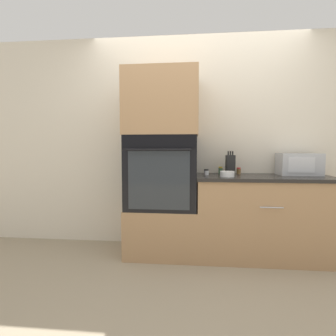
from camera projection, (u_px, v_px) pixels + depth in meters
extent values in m
plane|color=gray|center=(197.00, 266.00, 2.61)|extent=(12.00, 12.00, 0.00)
cube|color=beige|center=(197.00, 142.00, 3.15)|extent=(8.00, 0.05, 2.50)
cube|color=#A87F56|center=(162.00, 230.00, 2.93)|extent=(0.77, 0.60, 0.52)
cube|color=black|center=(162.00, 172.00, 2.88)|extent=(0.75, 0.59, 0.78)
cube|color=black|center=(159.00, 141.00, 2.56)|extent=(0.72, 0.01, 0.13)
cube|color=#3FBFF2|center=(159.00, 141.00, 2.56)|extent=(0.09, 0.00, 0.03)
cube|color=#282D33|center=(159.00, 180.00, 2.59)|extent=(0.61, 0.01, 0.59)
cylinder|color=black|center=(158.00, 150.00, 2.54)|extent=(0.64, 0.02, 0.02)
cube|color=#A87F56|center=(162.00, 104.00, 2.83)|extent=(0.77, 0.60, 0.68)
cube|color=#A87F56|center=(263.00, 218.00, 2.81)|extent=(1.40, 0.60, 0.84)
cube|color=black|center=(264.00, 178.00, 2.78)|extent=(1.42, 0.63, 0.03)
cylinder|color=#B7B7BC|center=(272.00, 208.00, 2.49)|extent=(0.22, 0.01, 0.01)
cube|color=#B2B5BA|center=(299.00, 164.00, 2.87)|extent=(0.43, 0.27, 0.24)
cube|color=silver|center=(301.00, 165.00, 2.74)|extent=(0.27, 0.01, 0.16)
cube|color=black|center=(230.00, 165.00, 2.91)|extent=(0.10, 0.12, 0.22)
cylinder|color=black|center=(228.00, 153.00, 2.91)|extent=(0.02, 0.02, 0.04)
cylinder|color=black|center=(230.00, 153.00, 2.91)|extent=(0.02, 0.02, 0.04)
cylinder|color=black|center=(233.00, 153.00, 2.90)|extent=(0.02, 0.02, 0.04)
cylinder|color=white|center=(227.00, 174.00, 2.69)|extent=(0.15, 0.15, 0.06)
cylinder|color=#427047|center=(221.00, 171.00, 3.02)|extent=(0.05, 0.05, 0.06)
cylinder|color=gold|center=(221.00, 167.00, 3.02)|extent=(0.04, 0.04, 0.02)
cylinder|color=silver|center=(206.00, 173.00, 2.87)|extent=(0.05, 0.05, 0.05)
cylinder|color=black|center=(206.00, 170.00, 2.87)|extent=(0.05, 0.05, 0.01)
cylinder|color=brown|center=(239.00, 171.00, 3.00)|extent=(0.05, 0.05, 0.06)
cylinder|color=red|center=(239.00, 168.00, 3.00)|extent=(0.04, 0.04, 0.02)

